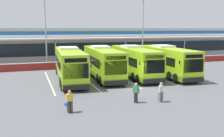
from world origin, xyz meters
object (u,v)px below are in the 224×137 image
coach_bus_leftmost (70,65)px  pedestrian_in_dark_coat (136,92)px  coach_bus_centre (134,62)px  lamp_post_west (46,26)px  coach_bus_right_centre (166,61)px  pedestrian_with_handbag (69,101)px  lamp_post_centre (143,26)px  coach_bus_left_centre (102,63)px  pedestrian_near_bin (161,91)px

coach_bus_leftmost → pedestrian_in_dark_coat: bearing=-71.3°
coach_bus_leftmost → coach_bus_centre: bearing=1.5°
lamp_post_west → coach_bus_leftmost: bearing=-81.6°
pedestrian_in_dark_coat → coach_bus_centre: bearing=67.1°
coach_bus_leftmost → coach_bus_right_centre: size_ratio=1.00×
pedestrian_with_handbag → lamp_post_centre: bearing=53.8°
coach_bus_left_centre → coach_bus_right_centre: bearing=-9.0°
lamp_post_centre → coach_bus_centre: bearing=-120.4°
coach_bus_centre → pedestrian_in_dark_coat: coach_bus_centre is taller
pedestrian_with_handbag → pedestrian_near_bin: same height
coach_bus_right_centre → pedestrian_near_bin: bearing=-122.8°
pedestrian_in_dark_coat → lamp_post_west: (-5.26, 21.97, 5.42)m
coach_bus_leftmost → pedestrian_near_bin: (5.56, -10.98, -0.91)m
coach_bus_leftmost → coach_bus_right_centre: bearing=-2.9°
lamp_post_west → pedestrian_near_bin: bearing=-72.1°
pedestrian_in_dark_coat → coach_bus_right_centre: bearing=48.8°
coach_bus_right_centre → lamp_post_west: lamp_post_west is taller
coach_bus_left_centre → pedestrian_in_dark_coat: 11.24m
coach_bus_left_centre → pedestrian_near_bin: 11.78m
lamp_post_west → lamp_post_centre: size_ratio=1.00×
coach_bus_leftmost → coach_bus_right_centre: same height
pedestrian_with_handbag → pedestrian_near_bin: 7.41m
coach_bus_right_centre → pedestrian_with_handbag: (-14.09, -10.57, -0.93)m
coach_bus_left_centre → coach_bus_leftmost: bearing=-170.7°
pedestrian_with_handbag → lamp_post_west: (0.15, 22.65, 5.43)m
coach_bus_leftmost → pedestrian_near_bin: bearing=-63.1°
coach_bus_leftmost → coach_bus_right_centre: 12.27m
pedestrian_in_dark_coat → pedestrian_near_bin: 2.05m
coach_bus_left_centre → lamp_post_west: 13.04m
coach_bus_leftmost → lamp_post_centre: (14.55, 11.21, 4.50)m
coach_bus_left_centre → pedestrian_in_dark_coat: bearing=-92.7°
pedestrian_in_dark_coat → coach_bus_left_centre: bearing=87.3°
coach_bus_left_centre → coach_bus_centre: bearing=-6.6°
coach_bus_right_centre → pedestrian_near_bin: (-6.69, -10.36, -0.91)m
pedestrian_in_dark_coat → lamp_post_west: bearing=103.5°
coach_bus_right_centre → pedestrian_near_bin: coach_bus_right_centre is taller
pedestrian_with_handbag → pedestrian_in_dark_coat: 5.46m
pedestrian_in_dark_coat → pedestrian_near_bin: bearing=-13.1°
lamp_post_west → coach_bus_left_centre: bearing=-61.8°
coach_bus_leftmost → lamp_post_centre: lamp_post_centre is taller
coach_bus_leftmost → lamp_post_west: (-1.69, 11.45, 4.50)m
coach_bus_leftmost → coach_bus_left_centre: same height
pedestrian_near_bin → lamp_post_west: (-7.26, 22.44, 5.42)m
pedestrian_with_handbag → coach_bus_left_centre: bearing=63.4°
coach_bus_right_centre → pedestrian_in_dark_coat: bearing=-131.2°
pedestrian_near_bin → lamp_post_west: lamp_post_west is taller
coach_bus_centre → pedestrian_with_handbag: bearing=-131.1°
coach_bus_leftmost → coach_bus_centre: 8.10m
lamp_post_centre → pedestrian_near_bin: bearing=-112.0°
coach_bus_leftmost → lamp_post_west: lamp_post_west is taller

